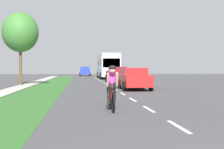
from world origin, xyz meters
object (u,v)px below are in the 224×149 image
sedan_red (134,79)px  suv_blue (85,71)px  cyclist_lead (112,88)px  bus_white (108,65)px  street_tree_near (20,32)px  cyclist_trailing (112,84)px  pickup_maroon (117,74)px

sedan_red → suv_blue: suv_blue is taller
cyclist_lead → suv_blue: (-0.08, 51.76, 0.14)m
sedan_red → bus_white: bus_white is taller
bus_white → street_tree_near: street_tree_near is taller
cyclist_trailing → bus_white: (2.74, 33.33, 1.17)m
suv_blue → street_tree_near: size_ratio=0.75×
cyclist_trailing → pickup_maroon: 20.84m
cyclist_lead → street_tree_near: bearing=109.9°
sedan_red → cyclist_lead: bearing=-103.8°
bus_white → pickup_maroon: bearing=-90.5°
sedan_red → pickup_maroon: pickup_maroon is taller
suv_blue → bus_white: bearing=-79.2°
bus_white → suv_blue: bearing=100.8°
suv_blue → street_tree_near: street_tree_near is taller
pickup_maroon → suv_blue: bearing=95.9°
cyclist_lead → cyclist_trailing: size_ratio=1.00×
cyclist_lead → street_tree_near: 18.47m
sedan_red → street_tree_near: 11.36m
cyclist_lead → pickup_maroon: 23.24m
bus_white → suv_blue: size_ratio=2.47×
pickup_maroon → street_tree_near: street_tree_near is taller
cyclist_lead → street_tree_near: size_ratio=0.27×
cyclist_lead → bus_white: 35.86m
cyclist_trailing → pickup_maroon: size_ratio=0.34×
cyclist_lead → suv_blue: size_ratio=0.37×
pickup_maroon → cyclist_lead: bearing=-97.1°
cyclist_trailing → suv_blue: bearing=90.4°
cyclist_lead → sedan_red: cyclist_lead is taller
cyclist_trailing → bus_white: 33.46m
cyclist_trailing → sedan_red: (2.44, 8.57, -0.04)m
cyclist_trailing → pickup_maroon: (2.63, 20.67, 0.02)m
cyclist_trailing → bus_white: bearing=85.3°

